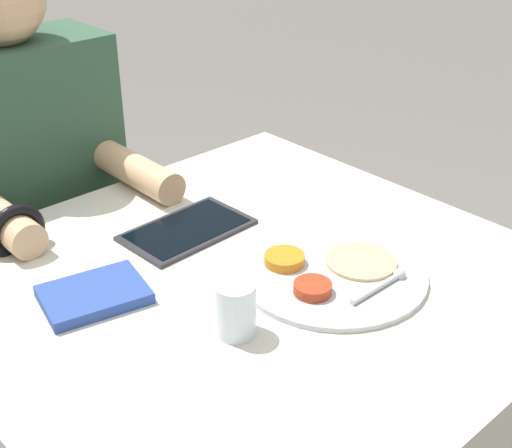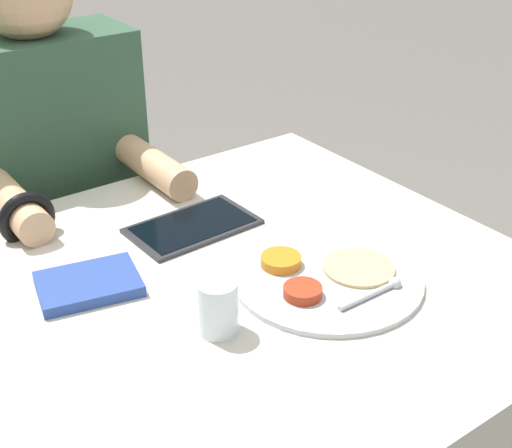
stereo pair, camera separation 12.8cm
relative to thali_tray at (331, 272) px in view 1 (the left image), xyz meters
name	(u,v)px [view 1 (the left image)]	position (x,y,z in m)	size (l,w,h in m)	color
dining_table	(249,434)	(-0.11, 0.10, -0.38)	(0.97, 0.95, 0.75)	beige
thali_tray	(331,272)	(0.00, 0.00, 0.00)	(0.33, 0.33, 0.03)	#B7BABF
red_notebook	(94,295)	(-0.34, 0.22, 0.00)	(0.19, 0.16, 0.02)	silver
tablet_device	(187,230)	(-0.09, 0.29, 0.00)	(0.25, 0.15, 0.01)	#28282D
person_diner	(37,239)	(-0.20, 0.74, -0.17)	(0.42, 0.45, 1.24)	black
drinking_glass	(236,309)	(-0.23, -0.01, 0.04)	(0.06, 0.06, 0.09)	silver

